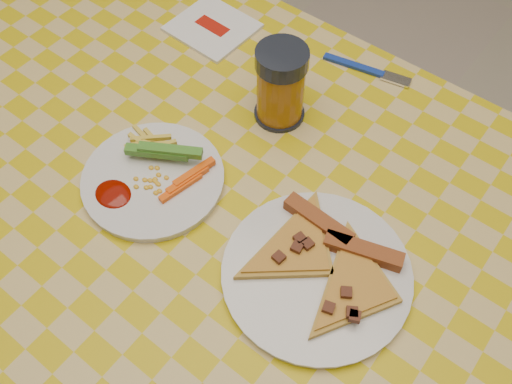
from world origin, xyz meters
TOP-DOWN VIEW (x-y plane):
  - ground at (0.00, 0.00)m, footprint 8.00×8.00m
  - table at (0.00, 0.00)m, footprint 1.28×0.88m
  - plate_left at (-0.10, -0.03)m, footprint 0.27×0.27m
  - plate_right at (0.18, -0.01)m, footprint 0.28×0.28m
  - fries_veggies at (-0.11, -0.01)m, footprint 0.17×0.16m
  - pizza_slices at (0.19, 0.01)m, footprint 0.26×0.24m
  - drink_glass at (-0.03, 0.20)m, footprint 0.08×0.08m
  - napkin at (-0.26, 0.30)m, footprint 0.15×0.14m
  - fork at (0.03, 0.38)m, footprint 0.16×0.05m

SIDE VIEW (x-z plane):
  - ground at x=0.00m, z-range 0.00..0.00m
  - table at x=0.00m, z-range 0.30..1.06m
  - napkin at x=-0.26m, z-range 0.76..0.76m
  - fork at x=0.03m, z-range 0.76..0.76m
  - plate_left at x=-0.10m, z-range 0.76..0.77m
  - plate_right at x=0.18m, z-range 0.76..0.77m
  - pizza_slices at x=0.19m, z-range 0.76..0.79m
  - fries_veggies at x=-0.11m, z-range 0.76..0.80m
  - drink_glass at x=-0.03m, z-range 0.75..0.89m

